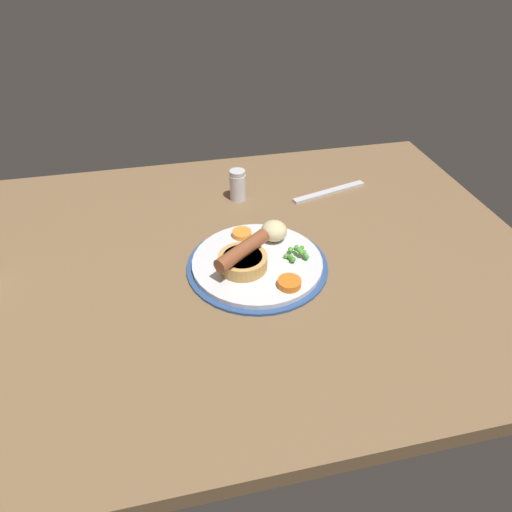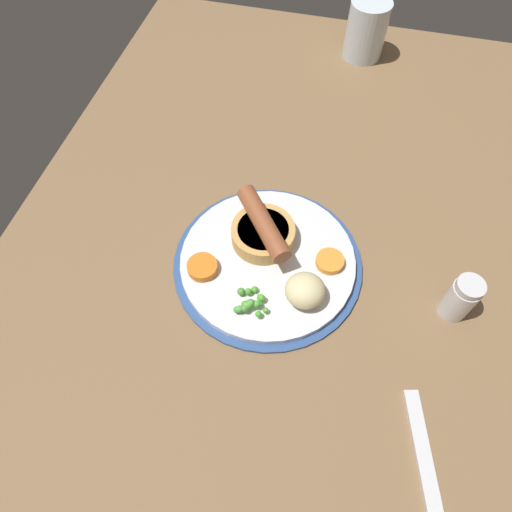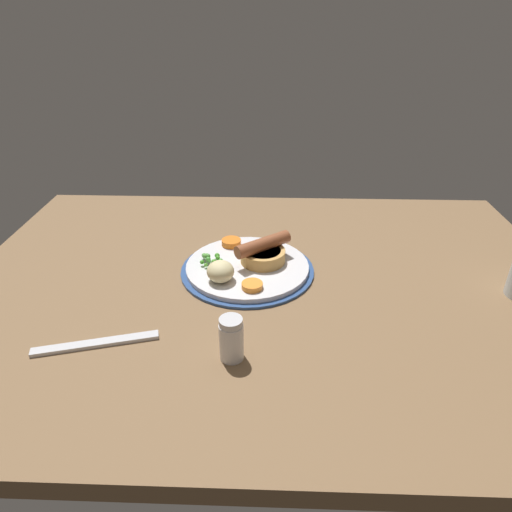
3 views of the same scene
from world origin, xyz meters
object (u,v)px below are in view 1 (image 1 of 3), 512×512
(dinner_plate, at_px, (257,264))
(potato_chunk_0, at_px, (274,231))
(carrot_slice_3, at_px, (289,283))
(sausage_pudding, at_px, (243,258))
(pea_pile, at_px, (297,252))
(fork, at_px, (329,192))
(salt_shaker, at_px, (238,185))
(carrot_slice_0, at_px, (242,234))

(dinner_plate, xyz_separation_m, potato_chunk_0, (-0.04, -0.06, 0.03))
(dinner_plate, relative_size, carrot_slice_3, 6.41)
(sausage_pudding, xyz_separation_m, potato_chunk_0, (-0.07, -0.07, -0.00))
(sausage_pudding, distance_m, pea_pile, 0.10)
(dinner_plate, xyz_separation_m, fork, (-0.21, -0.22, -0.00))
(potato_chunk_0, relative_size, salt_shaker, 0.73)
(potato_chunk_0, relative_size, carrot_slice_3, 1.27)
(carrot_slice_3, bearing_deg, sausage_pudding, -44.55)
(carrot_slice_0, xyz_separation_m, carrot_slice_3, (-0.05, 0.15, 0.00))
(pea_pile, bearing_deg, carrot_slice_0, -45.14)
(carrot_slice_3, distance_m, fork, 0.34)
(dinner_plate, distance_m, carrot_slice_0, 0.08)
(dinner_plate, distance_m, fork, 0.30)
(fork, xyz_separation_m, salt_shaker, (0.20, -0.02, 0.03))
(carrot_slice_0, bearing_deg, carrot_slice_3, 107.30)
(salt_shaker, bearing_deg, pea_pile, 104.13)
(potato_chunk_0, distance_m, fork, 0.23)
(carrot_slice_0, distance_m, carrot_slice_3, 0.16)
(pea_pile, distance_m, potato_chunk_0, 0.07)
(pea_pile, distance_m, carrot_slice_0, 0.12)
(pea_pile, bearing_deg, dinner_plate, -3.86)
(pea_pile, xyz_separation_m, fork, (-0.14, -0.22, -0.02))
(dinner_plate, relative_size, carrot_slice_0, 6.81)
(carrot_slice_0, xyz_separation_m, salt_shaker, (-0.02, -0.16, 0.01))
(dinner_plate, bearing_deg, fork, -134.14)
(dinner_plate, height_order, sausage_pudding, sausage_pudding)
(potato_chunk_0, bearing_deg, dinner_plate, 51.90)
(sausage_pudding, relative_size, salt_shaker, 1.56)
(potato_chunk_0, height_order, fork, potato_chunk_0)
(dinner_plate, distance_m, carrot_slice_3, 0.09)
(sausage_pudding, distance_m, salt_shaker, 0.25)
(carrot_slice_3, bearing_deg, dinner_plate, -64.77)
(potato_chunk_0, height_order, salt_shaker, salt_shaker)
(pea_pile, height_order, carrot_slice_3, pea_pile)
(carrot_slice_0, height_order, carrot_slice_3, carrot_slice_3)
(dinner_plate, bearing_deg, carrot_slice_3, 115.23)
(dinner_plate, xyz_separation_m, carrot_slice_0, (0.01, -0.08, 0.01))
(pea_pile, height_order, fork, pea_pile)
(sausage_pudding, distance_m, carrot_slice_0, 0.09)
(potato_chunk_0, bearing_deg, salt_shaker, -79.39)
(dinner_plate, relative_size, salt_shaker, 3.69)
(sausage_pudding, bearing_deg, pea_pile, -32.94)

